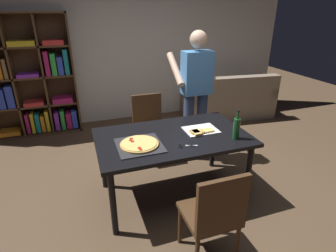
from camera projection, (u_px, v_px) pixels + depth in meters
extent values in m
plane|color=brown|center=(172.00, 193.00, 3.15)|extent=(12.00, 12.00, 0.00)
cube|color=silver|center=(123.00, 44.00, 4.84)|extent=(6.40, 0.10, 2.80)
cube|color=black|center=(173.00, 137.00, 2.86)|extent=(1.60, 0.95, 0.04)
cylinder|color=black|center=(113.00, 204.00, 2.45)|extent=(0.06, 0.06, 0.71)
cylinder|color=black|center=(248.00, 174.00, 2.88)|extent=(0.06, 0.06, 0.71)
cylinder|color=black|center=(103.00, 161.00, 3.14)|extent=(0.06, 0.06, 0.71)
cylinder|color=black|center=(213.00, 143.00, 3.57)|extent=(0.06, 0.06, 0.71)
cube|color=#472D19|center=(209.00, 214.00, 2.22)|extent=(0.42, 0.42, 0.04)
cube|color=#472D19|center=(223.00, 205.00, 1.96)|extent=(0.42, 0.04, 0.45)
cylinder|color=#472D19|center=(216.00, 216.00, 2.52)|extent=(0.04, 0.04, 0.41)
cylinder|color=#472D19|center=(180.00, 225.00, 2.41)|extent=(0.04, 0.04, 0.41)
cylinder|color=#472D19|center=(237.00, 245.00, 2.21)|extent=(0.04, 0.04, 0.41)
cube|color=#472D19|center=(151.00, 131.00, 3.74)|extent=(0.42, 0.42, 0.04)
cube|color=#472D19|center=(147.00, 110.00, 3.80)|extent=(0.42, 0.04, 0.45)
cylinder|color=#472D19|center=(142.00, 153.00, 3.62)|extent=(0.04, 0.04, 0.41)
cylinder|color=#472D19|center=(167.00, 149.00, 3.73)|extent=(0.04, 0.04, 0.41)
cylinder|color=#472D19|center=(136.00, 141.00, 3.93)|extent=(0.04, 0.04, 0.41)
cylinder|color=#472D19|center=(160.00, 138.00, 4.04)|extent=(0.04, 0.04, 0.41)
cube|color=gray|center=(226.00, 105.00, 5.42)|extent=(1.78, 1.02, 0.40)
cube|color=gray|center=(236.00, 89.00, 4.96)|extent=(1.71, 0.37, 0.45)
cube|color=gray|center=(263.00, 88.00, 5.46)|extent=(0.25, 0.86, 0.20)
cube|color=gray|center=(190.00, 93.00, 5.14)|extent=(0.25, 0.86, 0.20)
cube|color=#513823|center=(74.00, 74.00, 4.52)|extent=(0.03, 0.35, 1.95)
cube|color=#513823|center=(16.00, 12.00, 3.93)|extent=(1.40, 0.35, 0.03)
cube|color=#513823|center=(41.00, 131.00, 4.70)|extent=(1.40, 0.35, 0.03)
cube|color=#513823|center=(30.00, 75.00, 4.45)|extent=(1.40, 0.03, 1.95)
cube|color=#513823|center=(35.00, 105.00, 4.50)|extent=(1.34, 0.29, 0.03)
cube|color=#513823|center=(29.00, 77.00, 4.32)|extent=(1.34, 0.29, 0.03)
cube|color=#513823|center=(23.00, 47.00, 4.13)|extent=(1.34, 0.29, 0.03)
cube|color=#513823|center=(14.00, 78.00, 4.25)|extent=(0.03, 0.29, 1.89)
cube|color=#513823|center=(44.00, 76.00, 4.38)|extent=(0.03, 0.29, 1.89)
cube|color=orange|center=(11.00, 132.00, 4.52)|extent=(0.32, 0.25, 0.07)
cube|color=#B21E66|center=(28.00, 123.00, 4.56)|extent=(0.05, 0.22, 0.33)
cube|color=yellow|center=(33.00, 122.00, 4.58)|extent=(0.05, 0.22, 0.34)
cube|color=teal|center=(38.00, 122.00, 4.61)|extent=(0.06, 0.22, 0.32)
cube|color=orange|center=(44.00, 122.00, 4.64)|extent=(0.06, 0.22, 0.28)
cube|color=yellow|center=(48.00, 120.00, 4.65)|extent=(0.05, 0.22, 0.36)
cube|color=purple|center=(57.00, 120.00, 4.70)|extent=(0.07, 0.22, 0.31)
cube|color=green|center=(63.00, 119.00, 4.73)|extent=(0.06, 0.22, 0.33)
cube|color=#B21E66|center=(69.00, 119.00, 4.76)|extent=(0.09, 0.22, 0.28)
cube|color=blue|center=(75.00, 118.00, 4.79)|extent=(0.08, 0.22, 0.31)
cube|color=blue|center=(2.00, 98.00, 4.28)|extent=(0.10, 0.22, 0.31)
cube|color=blue|center=(11.00, 96.00, 4.31)|extent=(0.11, 0.22, 0.36)
cube|color=red|center=(34.00, 103.00, 4.47)|extent=(0.30, 0.25, 0.06)
cube|color=#B21E66|center=(63.00, 99.00, 4.60)|extent=(0.32, 0.25, 0.08)
cube|color=orange|center=(1.00, 69.00, 4.12)|extent=(0.06, 0.22, 0.28)
cube|color=olive|center=(6.00, 68.00, 4.14)|extent=(0.05, 0.22, 0.30)
cube|color=purple|center=(29.00, 75.00, 4.28)|extent=(0.32, 0.25, 0.06)
cube|color=#B21E66|center=(47.00, 63.00, 4.31)|extent=(0.07, 0.22, 0.38)
cube|color=green|center=(54.00, 64.00, 4.34)|extent=(0.08, 0.22, 0.34)
cube|color=blue|center=(60.00, 65.00, 4.38)|extent=(0.08, 0.22, 0.29)
cube|color=teal|center=(66.00, 62.00, 4.39)|extent=(0.07, 0.22, 0.40)
cube|color=yellow|center=(22.00, 43.00, 4.09)|extent=(0.38, 0.25, 0.08)
cube|color=red|center=(53.00, 42.00, 4.22)|extent=(0.31, 0.25, 0.08)
cylinder|color=#38476B|center=(201.00, 125.00, 3.80)|extent=(0.14, 0.14, 0.95)
cylinder|color=#38476B|center=(188.00, 127.00, 3.74)|extent=(0.14, 0.14, 0.95)
cube|color=#4C8CD1|center=(197.00, 73.00, 3.47)|extent=(0.38, 0.22, 0.55)
sphere|color=#E0B293|center=(198.00, 39.00, 3.30)|extent=(0.22, 0.22, 0.22)
cylinder|color=#E0B293|center=(207.00, 67.00, 3.68)|extent=(0.09, 0.50, 0.39)
cylinder|color=#E0B293|center=(175.00, 69.00, 3.54)|extent=(0.09, 0.50, 0.39)
cube|color=#2D2D33|center=(139.00, 145.00, 2.64)|extent=(0.44, 0.44, 0.01)
cylinder|color=tan|center=(139.00, 144.00, 2.63)|extent=(0.38, 0.38, 0.02)
cylinder|color=#EACC6B|center=(139.00, 143.00, 2.63)|extent=(0.34, 0.34, 0.01)
cylinder|color=#B22819|center=(139.00, 148.00, 2.53)|extent=(0.04, 0.04, 0.00)
cylinder|color=#B22819|center=(141.00, 150.00, 2.50)|extent=(0.04, 0.04, 0.00)
cylinder|color=#B22819|center=(131.00, 140.00, 2.67)|extent=(0.04, 0.04, 0.00)
cylinder|color=#B22819|center=(132.00, 141.00, 2.65)|extent=(0.04, 0.04, 0.00)
cylinder|color=#B22819|center=(131.00, 138.00, 2.71)|extent=(0.04, 0.04, 0.00)
cube|color=white|center=(201.00, 130.00, 2.98)|extent=(0.36, 0.28, 0.01)
cube|color=#EACC6B|center=(196.00, 132.00, 2.88)|extent=(0.10, 0.15, 0.02)
cube|color=tan|center=(199.00, 134.00, 2.83)|extent=(0.09, 0.03, 0.02)
cube|color=#EACC6B|center=(207.00, 131.00, 2.92)|extent=(0.15, 0.10, 0.02)
cube|color=tan|center=(202.00, 131.00, 2.90)|extent=(0.03, 0.09, 0.02)
cube|color=#EACC6B|center=(197.00, 131.00, 2.90)|extent=(0.15, 0.10, 0.02)
cube|color=tan|center=(192.00, 132.00, 2.88)|extent=(0.03, 0.09, 0.02)
cylinder|color=#194723|center=(236.00, 129.00, 2.75)|extent=(0.07, 0.07, 0.22)
cylinder|color=#194723|center=(238.00, 115.00, 2.69)|extent=(0.03, 0.03, 0.08)
cylinder|color=black|center=(238.00, 111.00, 2.67)|extent=(0.03, 0.03, 0.02)
cube|color=silver|center=(192.00, 146.00, 2.63)|extent=(0.12, 0.03, 0.01)
cube|color=silver|center=(192.00, 146.00, 2.63)|extent=(0.11, 0.06, 0.01)
torus|color=black|center=(180.00, 145.00, 2.65)|extent=(0.06, 0.06, 0.01)
torus|color=black|center=(180.00, 147.00, 2.61)|extent=(0.06, 0.06, 0.01)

